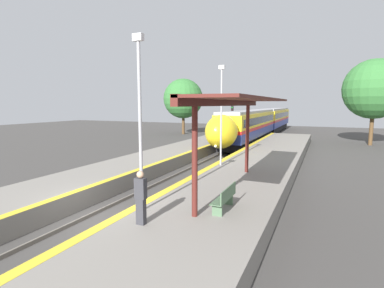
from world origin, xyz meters
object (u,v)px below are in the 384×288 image
Objects in this scene: platform_bench at (225,198)px; lamppost_near at (140,114)px; lamppost_mid at (221,110)px; train at (262,122)px; person_waiting at (141,197)px; railway_signal at (232,120)px.

lamppost_near is (-2.78, -1.23, 3.03)m from platform_bench.
lamppost_near is at bearing -90.00° from lamppost_mid.
platform_bench is 8.79m from lamppost_mid.
platform_bench is at bearing -81.39° from train.
railway_signal is at bearing 100.65° from person_waiting.
train is at bearing 70.74° from railway_signal.
platform_bench is 0.38× the size of railway_signal.
platform_bench is at bearing -74.09° from railway_signal.
lamppost_near reaches higher than platform_bench.
railway_signal is at bearing -109.26° from train.
railway_signal is (-5.34, 28.37, 0.96)m from person_waiting.
lamppost_mid reaches higher than platform_bench.
train reaches higher than platform_bench.
train reaches higher than person_waiting.
platform_bench is at bearing 23.93° from lamppost_near.
person_waiting is at bearing -86.10° from lamppost_mid.
train is at bearing 98.61° from platform_bench.
lamppost_near and lamppost_mid have the same top height.
railway_signal is 18.92m from lamppost_mid.
platform_bench is 0.28× the size of lamppost_mid.
lamppost_mid reaches higher than person_waiting.
platform_bench is 27.12m from railway_signal.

